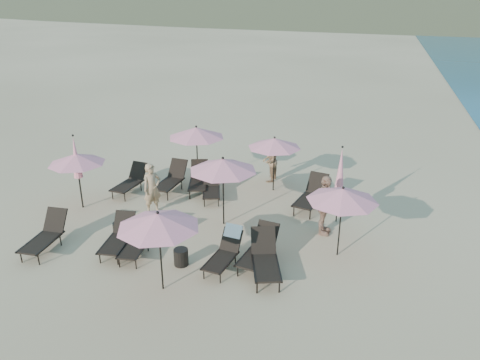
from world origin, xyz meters
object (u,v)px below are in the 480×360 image
(lounger_10, at_px, (311,195))
(lounger_6, at_px, (130,181))
(beachgoer_b, at_px, (270,161))
(lounger_2, at_px, (136,242))
(umbrella_closed_0, at_px, (340,170))
(umbrella_open_3, at_px, (196,132))
(side_table_0, at_px, (119,229))
(umbrella_open_4, at_px, (274,143))
(lounger_5, at_px, (265,258))
(umbrella_open_5, at_px, (158,221))
(umbrella_open_0, at_px, (76,159))
(lounger_9, at_px, (211,185))
(lounger_3, at_px, (225,251))
(umbrella_closed_1, at_px, (76,158))
(lounger_7, at_px, (171,179))
(umbrella_open_2, at_px, (343,195))
(beachgoer_a, at_px, (152,189))
(umbrella_open_1, at_px, (223,165))
(lounger_8, at_px, (199,179))
(beachgoer_c, at_px, (325,205))
(lounger_0, at_px, (46,235))
(lounger_1, at_px, (118,237))
(lounger_4, at_px, (259,249))
(side_table_1, at_px, (181,257))

(lounger_10, bearing_deg, lounger_6, -163.57)
(beachgoer_b, bearing_deg, lounger_2, -16.62)
(umbrella_closed_0, bearing_deg, umbrella_open_3, 161.09)
(lounger_10, height_order, side_table_0, lounger_10)
(lounger_6, height_order, umbrella_open_4, umbrella_open_4)
(lounger_5, bearing_deg, side_table_0, 152.14)
(umbrella_open_5, bearing_deg, lounger_2, 136.70)
(umbrella_open_5, bearing_deg, umbrella_open_0, 142.22)
(lounger_9, relative_size, beachgoer_b, 1.01)
(lounger_3, relative_size, lounger_10, 0.85)
(umbrella_open_5, height_order, umbrella_closed_1, umbrella_closed_1)
(lounger_7, relative_size, lounger_10, 0.95)
(lounger_5, height_order, umbrella_open_2, umbrella_open_2)
(umbrella_open_2, relative_size, umbrella_closed_1, 0.81)
(lounger_5, distance_m, beachgoer_a, 5.21)
(umbrella_open_1, xyz_separation_m, side_table_0, (-2.86, -1.65, -1.82))
(beachgoer_b, bearing_deg, lounger_6, -58.00)
(lounger_2, distance_m, umbrella_open_4, 6.44)
(lounger_7, bearing_deg, umbrella_open_5, -64.24)
(umbrella_open_1, height_order, beachgoer_b, umbrella_open_1)
(lounger_8, bearing_deg, umbrella_open_1, -69.90)
(lounger_7, xyz_separation_m, umbrella_open_3, (0.67, 1.06, 1.57))
(umbrella_open_4, height_order, beachgoer_c, umbrella_open_4)
(lounger_2, distance_m, umbrella_open_1, 3.48)
(beachgoer_a, bearing_deg, lounger_5, -83.06)
(lounger_0, height_order, side_table_0, lounger_0)
(lounger_9, height_order, lounger_10, lounger_10)
(lounger_9, relative_size, lounger_10, 0.88)
(umbrella_closed_1, height_order, beachgoer_a, umbrella_closed_1)
(lounger_3, distance_m, beachgoer_b, 6.37)
(lounger_6, height_order, lounger_10, lounger_10)
(lounger_1, height_order, lounger_5, lounger_5)
(lounger_8, xyz_separation_m, umbrella_closed_1, (-3.39, -2.51, 1.38))
(umbrella_open_5, relative_size, beachgoer_b, 1.30)
(lounger_7, distance_m, umbrella_closed_1, 3.53)
(lounger_0, xyz_separation_m, lounger_10, (7.06, 4.89, 0.03))
(lounger_0, xyz_separation_m, umbrella_closed_0, (8.00, 4.09, 1.35))
(lounger_4, xyz_separation_m, lounger_9, (-2.73, 3.91, 0.02))
(lounger_10, height_order, umbrella_open_1, umbrella_open_1)
(lounger_5, relative_size, lounger_9, 1.12)
(umbrella_open_3, height_order, umbrella_open_4, umbrella_open_3)
(lounger_6, height_order, beachgoer_a, beachgoer_a)
(side_table_0, relative_size, side_table_1, 0.94)
(side_table_1, relative_size, beachgoer_c, 0.25)
(umbrella_closed_0, bearing_deg, lounger_5, -113.40)
(lounger_1, bearing_deg, umbrella_open_0, 132.61)
(lounger_6, bearing_deg, umbrella_closed_1, -115.33)
(lounger_1, distance_m, umbrella_open_0, 3.73)
(lounger_7, bearing_deg, umbrella_open_0, -133.49)
(lounger_9, xyz_separation_m, umbrella_open_1, (1.07, -1.90, 1.57))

